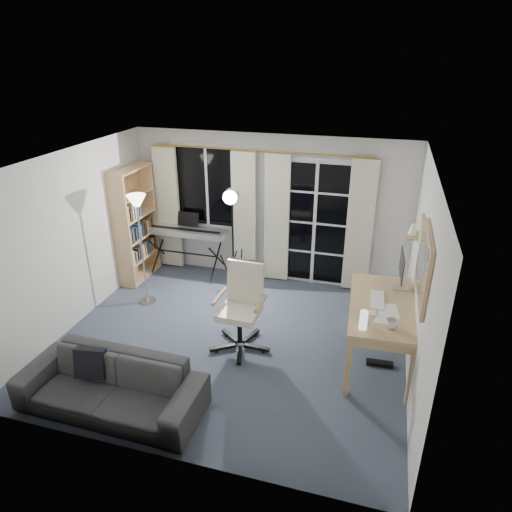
{
  "coord_description": "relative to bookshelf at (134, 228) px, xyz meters",
  "views": [
    {
      "loc": [
        1.72,
        -4.81,
        3.58
      ],
      "look_at": [
        0.24,
        0.35,
        1.12
      ],
      "focal_mm": 32.0,
      "sensor_mm": 36.0,
      "label": 1
    }
  ],
  "objects": [
    {
      "name": "bookshelf",
      "position": [
        0.0,
        0.0,
        0.0
      ],
      "size": [
        0.32,
        0.89,
        1.89
      ],
      "rotation": [
        0.0,
        0.0,
        -0.02
      ],
      "color": "tan",
      "rests_on": "floor"
    },
    {
      "name": "framed_print",
      "position": [
        4.35,
        -0.78,
        0.7
      ],
      "size": [
        0.03,
        0.42,
        0.32
      ],
      "color": "tan",
      "rests_on": "floor"
    },
    {
      "name": "wall_shelf",
      "position": [
        4.28,
        -0.28,
        0.51
      ],
      "size": [
        0.16,
        0.3,
        0.18
      ],
      "color": "tan",
      "rests_on": "floor"
    },
    {
      "name": "desk",
      "position": [
        4.0,
        -1.24,
        -0.19
      ],
      "size": [
        0.83,
        1.55,
        0.81
      ],
      "rotation": [
        0.0,
        0.0,
        0.05
      ],
      "color": "tan",
      "rests_on": "floor"
    },
    {
      "name": "desk_clutter",
      "position": [
        3.94,
        -1.48,
        -0.26
      ],
      "size": [
        0.46,
        0.93,
        1.03
      ],
      "rotation": [
        0.0,
        0.0,
        0.05
      ],
      "color": "white",
      "rests_on": "desk"
    },
    {
      "name": "french_door",
      "position": [
        2.87,
        0.64,
        0.13
      ],
      "size": [
        1.32,
        0.09,
        2.11
      ],
      "color": "white",
      "rests_on": "floor"
    },
    {
      "name": "studio_light",
      "position": [
        1.7,
        0.0,
        0.49
      ],
      "size": [
        0.33,
        0.34,
        1.73
      ],
      "rotation": [
        0.0,
        0.0,
        0.1
      ],
      "color": "black",
      "rests_on": "floor"
    },
    {
      "name": "window",
      "position": [
        1.07,
        0.64,
        0.6
      ],
      "size": [
        1.2,
        0.08,
        1.4
      ],
      "color": "white",
      "rests_on": "floor"
    },
    {
      "name": "floor",
      "position": [
        2.12,
        -1.33,
        -0.91
      ],
      "size": [
        4.5,
        4.0,
        0.02
      ],
      "primitive_type": "cube",
      "color": "#373F50",
      "rests_on": "ground"
    },
    {
      "name": "wall_mirror",
      "position": [
        4.35,
        -1.68,
        0.65
      ],
      "size": [
        0.04,
        0.94,
        0.74
      ],
      "color": "tan",
      "rests_on": "floor"
    },
    {
      "name": "keyboard_piano",
      "position": [
        0.76,
        0.36,
        -0.14
      ],
      "size": [
        1.38,
        0.67,
        1.0
      ],
      "rotation": [
        0.0,
        0.0,
        0.0
      ],
      "color": "black",
      "rests_on": "floor"
    },
    {
      "name": "torchiere_lamp",
      "position": [
        0.55,
        -0.73,
        0.48
      ],
      "size": [
        0.35,
        0.35,
        1.71
      ],
      "rotation": [
        0.0,
        0.0,
        -0.38
      ],
      "color": "#B2B2B7",
      "rests_on": "floor"
    },
    {
      "name": "monitor",
      "position": [
        4.2,
        -0.79,
        0.22
      ],
      "size": [
        0.2,
        0.59,
        0.51
      ],
      "rotation": [
        0.0,
        0.0,
        0.05
      ],
      "color": "silver",
      "rests_on": "desk"
    },
    {
      "name": "curtains",
      "position": [
        1.99,
        0.55,
        0.2
      ],
      "size": [
        3.6,
        0.07,
        2.13
      ],
      "color": "gold",
      "rests_on": "floor"
    },
    {
      "name": "mug",
      "position": [
        4.1,
        -1.74,
        -0.02
      ],
      "size": [
        0.14,
        0.11,
        0.13
      ],
      "primitive_type": "imported",
      "rotation": [
        0.0,
        0.0,
        0.05
      ],
      "color": "silver",
      "rests_on": "desk"
    },
    {
      "name": "office_chair",
      "position": [
        2.29,
        -1.33,
        -0.23
      ],
      "size": [
        0.76,
        0.79,
        1.14
      ],
      "rotation": [
        0.0,
        0.0,
        -0.04
      ],
      "color": "black",
      "rests_on": "floor"
    },
    {
      "name": "sofa",
      "position": [
        1.29,
        -2.88,
        -0.51
      ],
      "size": [
        2.0,
        0.62,
        0.78
      ],
      "rotation": [
        0.0,
        0.0,
        -0.02
      ],
      "color": "#2E2E31",
      "rests_on": "floor"
    }
  ]
}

